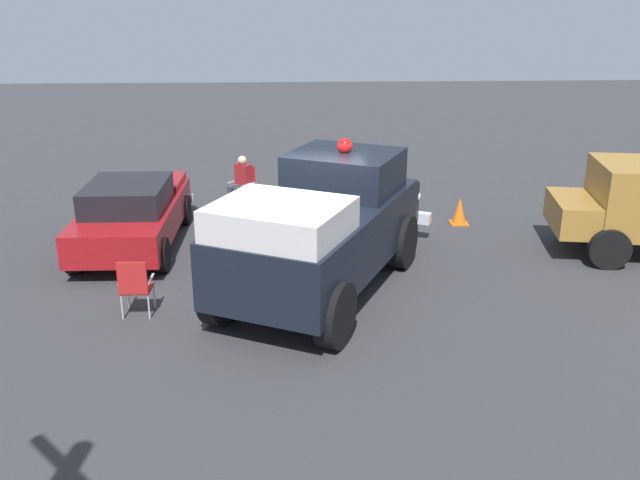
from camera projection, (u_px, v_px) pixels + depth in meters
name	position (u px, v px, depth m)	size (l,w,h in m)	color
ground_plane	(297.00, 296.00, 12.38)	(60.00, 60.00, 0.00)	#333335
vintage_fire_truck	(325.00, 225.00, 12.33)	(6.30, 4.56, 2.59)	black
classic_hot_rod	(133.00, 212.00, 14.57)	(4.38, 1.95, 1.46)	black
lawn_chair_near_truck	(245.00, 183.00, 17.30)	(0.69, 0.69, 1.02)	#B7BABF
lawn_chair_by_car	(135.00, 284.00, 11.41)	(0.51, 0.52, 1.02)	#B7BABF
spectator_seated	(241.00, 180.00, 17.17)	(0.65, 0.63, 1.29)	#383842
spectator_standing	(351.00, 178.00, 16.35)	(0.56, 0.49, 1.68)	#2D334C
traffic_cone	(459.00, 211.00, 16.06)	(0.40, 0.40, 0.64)	orange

